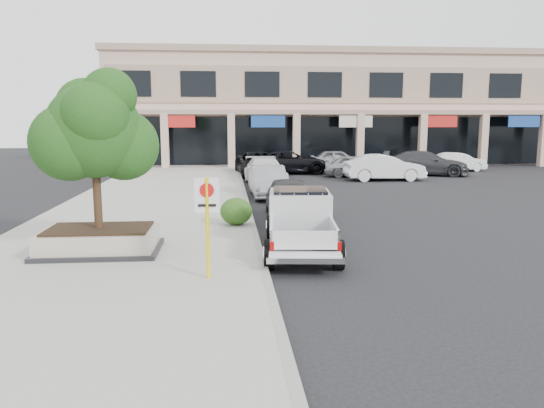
{
  "coord_description": "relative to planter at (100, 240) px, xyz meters",
  "views": [
    {
      "loc": [
        -2.44,
        -13.69,
        3.71
      ],
      "look_at": [
        -1.12,
        1.5,
        1.29
      ],
      "focal_mm": 35.0,
      "sensor_mm": 36.0,
      "label": 1
    }
  ],
  "objects": [
    {
      "name": "ground",
      "position": [
        5.89,
        -0.73,
        -0.48
      ],
      "size": [
        120.0,
        120.0,
        0.0
      ],
      "primitive_type": "plane",
      "color": "black",
      "rests_on": "ground"
    },
    {
      "name": "sidewalk",
      "position": [
        0.39,
        5.27,
        -0.4
      ],
      "size": [
        8.0,
        52.0,
        0.15
      ],
      "primitive_type": "cube",
      "color": "gray",
      "rests_on": "ground"
    },
    {
      "name": "curb",
      "position": [
        4.34,
        5.27,
        -0.4
      ],
      "size": [
        0.2,
        52.0,
        0.15
      ],
      "primitive_type": "cube",
      "color": "gray",
      "rests_on": "ground"
    },
    {
      "name": "strip_mall",
      "position": [
        13.89,
        33.2,
        4.27
      ],
      "size": [
        40.55,
        12.43,
        9.5
      ],
      "color": "tan",
      "rests_on": "ground"
    },
    {
      "name": "planter",
      "position": [
        0.0,
        0.0,
        0.0
      ],
      "size": [
        3.2,
        2.2,
        0.68
      ],
      "color": "black",
      "rests_on": "sidewalk"
    },
    {
      "name": "planter_tree",
      "position": [
        0.13,
        0.15,
        2.94
      ],
      "size": [
        2.9,
        2.55,
        4.0
      ],
      "color": "black",
      "rests_on": "planter"
    },
    {
      "name": "no_parking_sign",
      "position": [
        3.02,
        -2.66,
        1.16
      ],
      "size": [
        0.55,
        0.09,
        2.3
      ],
      "color": "yellow",
      "rests_on": "sidewalk"
    },
    {
      "name": "hedge",
      "position": [
        3.78,
        3.48,
        0.14
      ],
      "size": [
        1.1,
        0.99,
        0.93
      ],
      "primitive_type": "ellipsoid",
      "color": "#1E4112",
      "rests_on": "sidewalk"
    },
    {
      "name": "pickup_truck",
      "position": [
        5.54,
        0.14,
        0.37
      ],
      "size": [
        2.5,
        5.53,
        1.69
      ],
      "primitive_type": null,
      "rotation": [
        0.0,
        0.0,
        -0.1
      ],
      "color": "silver",
      "rests_on": "ground"
    },
    {
      "name": "curb_car_a",
      "position": [
        5.86,
        5.41,
        0.29
      ],
      "size": [
        2.0,
        4.54,
        1.52
      ],
      "primitive_type": "imported",
      "rotation": [
        0.0,
        0.0,
        -0.05
      ],
      "color": "#292C2D",
      "rests_on": "ground"
    },
    {
      "name": "curb_car_b",
      "position": [
        5.49,
        11.08,
        0.28
      ],
      "size": [
        1.73,
        4.61,
        1.5
      ],
      "primitive_type": "imported",
      "rotation": [
        0.0,
        0.0,
        0.03
      ],
      "color": "gray",
      "rests_on": "ground"
    },
    {
      "name": "curb_car_c",
      "position": [
        5.7,
        15.99,
        0.3
      ],
      "size": [
        2.36,
        5.39,
        1.54
      ],
      "primitive_type": "imported",
      "rotation": [
        0.0,
        0.0,
        0.04
      ],
      "color": "silver",
      "rests_on": "ground"
    },
    {
      "name": "curb_car_d",
      "position": [
        5.63,
        21.07,
        0.33
      ],
      "size": [
        3.16,
        5.98,
        1.6
      ],
      "primitive_type": "imported",
      "rotation": [
        0.0,
        0.0,
        0.09
      ],
      "color": "black",
      "rests_on": "ground"
    },
    {
      "name": "lot_car_a",
      "position": [
        12.02,
        19.55,
        0.26
      ],
      "size": [
        4.6,
        2.8,
        1.46
      ],
      "primitive_type": "imported",
      "rotation": [
        0.0,
        0.0,
        1.3
      ],
      "color": "gray",
      "rests_on": "ground"
    },
    {
      "name": "lot_car_b",
      "position": [
        13.21,
        17.48,
        0.33
      ],
      "size": [
        4.89,
        1.72,
        1.61
      ],
      "primitive_type": "imported",
      "rotation": [
        0.0,
        0.0,
        1.57
      ],
      "color": "silver",
      "rests_on": "ground"
    },
    {
      "name": "lot_car_c",
      "position": [
        16.95,
        20.39,
        0.34
      ],
      "size": [
        6.07,
        4.03,
        1.64
      ],
      "primitive_type": "imported",
      "rotation": [
        0.0,
        0.0,
        1.23
      ],
      "color": "#323438",
      "rests_on": "ground"
    },
    {
      "name": "lot_car_d",
      "position": [
        7.89,
        22.28,
        0.33
      ],
      "size": [
        5.92,
        2.96,
        1.61
      ],
      "primitive_type": "imported",
      "rotation": [
        0.0,
        0.0,
        1.62
      ],
      "color": "black",
      "rests_on": "ground"
    },
    {
      "name": "lot_car_e",
      "position": [
        11.99,
        25.32,
        0.27
      ],
      "size": [
        4.57,
        2.31,
        1.49
      ],
      "primitive_type": "imported",
      "rotation": [
        0.0,
        0.0,
        1.44
      ],
      "color": "#95979C",
      "rests_on": "ground"
    },
    {
      "name": "lot_car_f",
      "position": [
        20.22,
        22.73,
        0.21
      ],
      "size": [
        4.35,
        2.23,
        1.37
      ],
      "primitive_type": "imported",
      "rotation": [
        0.0,
        0.0,
        1.77
      ],
      "color": "silver",
      "rests_on": "ground"
    }
  ]
}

